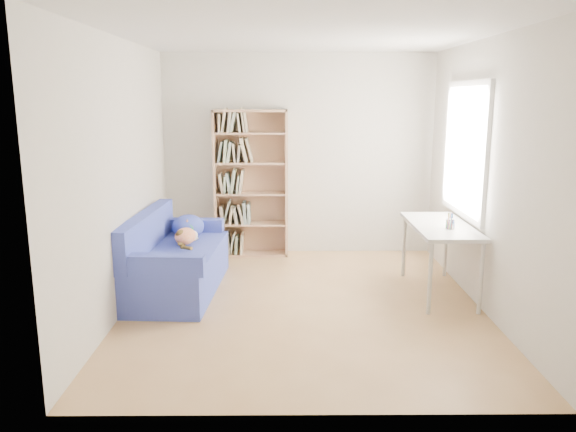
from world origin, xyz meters
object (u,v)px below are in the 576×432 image
object	(u,v)px
pen_cup	(450,223)
desk	(441,231)
sofa	(175,260)
bookshelf	(251,190)

from	to	relation	value
pen_cup	desk	bearing A→B (deg)	100.07
sofa	bookshelf	xyz separation A→B (m)	(0.75, 1.37, 0.54)
sofa	pen_cup	size ratio (longest dim) A/B	10.50
bookshelf	desk	world-z (taller)	bookshelf
sofa	desk	bearing A→B (deg)	0.46
sofa	pen_cup	world-z (taller)	pen_cup
sofa	bookshelf	world-z (taller)	bookshelf
desk	pen_cup	size ratio (longest dim) A/B	7.60
sofa	desk	xyz separation A→B (m)	(2.80, -0.14, 0.35)
pen_cup	bookshelf	bearing A→B (deg)	140.72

